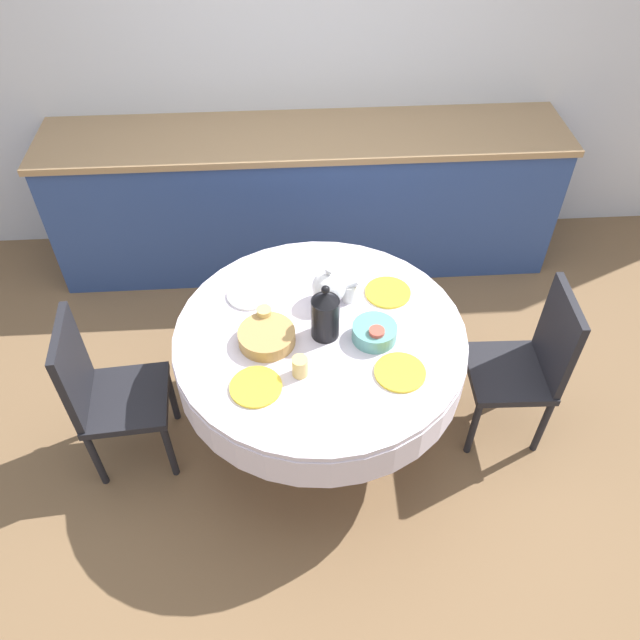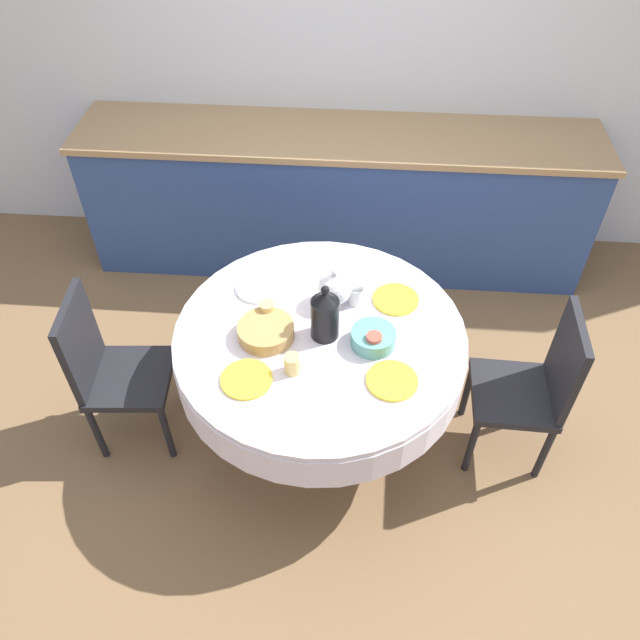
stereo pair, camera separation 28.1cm
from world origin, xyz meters
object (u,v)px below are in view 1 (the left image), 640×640
(coffee_carafe, at_px, (325,314))
(teapot, at_px, (329,287))
(chair_left, at_px, (528,362))
(chair_right, at_px, (105,390))

(coffee_carafe, relative_size, teapot, 1.31)
(teapot, bearing_deg, chair_left, -13.57)
(chair_right, bearing_deg, coffee_carafe, 89.25)
(chair_left, distance_m, teapot, 1.05)
(chair_right, xyz_separation_m, teapot, (1.08, 0.28, 0.34))
(chair_left, xyz_separation_m, coffee_carafe, (-1.00, 0.02, 0.37))
(chair_right, distance_m, coffee_carafe, 1.11)
(coffee_carafe, height_order, teapot, coffee_carafe)
(coffee_carafe, xyz_separation_m, teapot, (0.03, 0.21, -0.03))
(chair_left, relative_size, teapot, 4.07)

